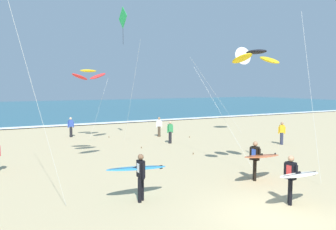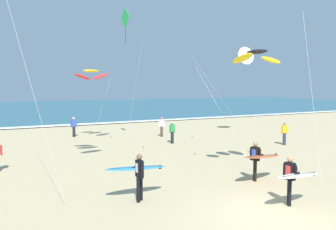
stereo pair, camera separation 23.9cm
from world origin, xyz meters
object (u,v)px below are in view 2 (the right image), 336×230
at_px(kite_delta_ivory_mid, 246,56).
at_px(bystander_green_top, 172,132).
at_px(surfer_third, 138,171).
at_px(bystander_yellow_top, 284,133).
at_px(surfer_trailing, 294,176).
at_px(kite_arc_golden_close, 91,75).
at_px(kite_arc_charcoal_distant, 257,57).
at_px(bystander_blue_top, 74,127).
at_px(kite_diamond_emerald_low, 126,21).
at_px(surfer_lead, 259,157).
at_px(bystander_white_top, 162,127).

xyz_separation_m(kite_delta_ivory_mid, bystander_green_top, (-7.46, -1.02, -5.77)).
distance_m(surfer_third, bystander_yellow_top, 14.44).
bearing_deg(surfer_trailing, kite_arc_golden_close, 98.76).
distance_m(kite_arc_charcoal_distant, kite_arc_golden_close, 13.52).
bearing_deg(bystander_blue_top, surfer_third, -93.55).
distance_m(kite_diamond_emerald_low, kite_arc_golden_close, 4.69).
height_order(bystander_blue_top, bystander_green_top, same).
bearing_deg(kite_arc_charcoal_distant, kite_arc_golden_close, 109.30).
height_order(kite_diamond_emerald_low, bystander_blue_top, kite_diamond_emerald_low).
bearing_deg(bystander_blue_top, kite_delta_ivory_mid, -22.08).
bearing_deg(kite_diamond_emerald_low, bystander_blue_top, 126.14).
xyz_separation_m(surfer_lead, bystander_yellow_top, (7.77, 5.98, -0.24)).
height_order(surfer_lead, kite_delta_ivory_mid, kite_delta_ivory_mid).
relative_size(kite_delta_ivory_mid, bystander_yellow_top, 4.62).
distance_m(kite_delta_ivory_mid, bystander_green_top, 9.49).
bearing_deg(bystander_yellow_top, surfer_trailing, -135.06).
height_order(kite_arc_golden_close, bystander_yellow_top, kite_arc_golden_close).
distance_m(surfer_third, kite_arc_charcoal_distant, 7.77).
distance_m(surfer_lead, bystander_yellow_top, 9.81).
relative_size(surfer_third, bystander_white_top, 1.46).
height_order(kite_delta_ivory_mid, kite_diamond_emerald_low, kite_diamond_emerald_low).
xyz_separation_m(surfer_lead, bystander_blue_top, (-4.47, 16.42, -0.24)).
bearing_deg(kite_delta_ivory_mid, kite_arc_golden_close, 166.68).
bearing_deg(bystander_white_top, surfer_trailing, -100.12).
bearing_deg(kite_arc_golden_close, bystander_white_top, -7.72).
distance_m(surfer_trailing, bystander_blue_top, 19.51).
height_order(kite_delta_ivory_mid, kite_arc_charcoal_distant, kite_delta_ivory_mid).
bearing_deg(kite_diamond_emerald_low, kite_arc_charcoal_distant, -78.06).
relative_size(surfer_lead, kite_arc_golden_close, 0.47).
relative_size(kite_diamond_emerald_low, bystander_blue_top, 6.12).
xyz_separation_m(kite_arc_charcoal_distant, bystander_yellow_top, (6.90, 4.73, -4.61)).
distance_m(kite_arc_charcoal_distant, bystander_white_top, 12.91).
bearing_deg(kite_arc_golden_close, bystander_green_top, -39.53).
height_order(surfer_trailing, bystander_white_top, surfer_trailing).
bearing_deg(bystander_yellow_top, bystander_blue_top, 139.54).
xyz_separation_m(surfer_lead, surfer_trailing, (-1.01, -2.78, -0.01)).
height_order(kite_arc_charcoal_distant, bystander_white_top, kite_arc_charcoal_distant).
relative_size(bystander_blue_top, bystander_yellow_top, 1.00).
bearing_deg(bystander_green_top, surfer_third, -123.86).
bearing_deg(kite_diamond_emerald_low, surfer_trailing, -88.26).
xyz_separation_m(surfer_trailing, bystander_white_top, (2.86, 16.05, -0.23)).
relative_size(surfer_trailing, bystander_green_top, 1.27).
bearing_deg(kite_arc_golden_close, kite_diamond_emerald_low, -38.52).
xyz_separation_m(kite_arc_golden_close, bystander_green_top, (4.74, -3.91, -4.11)).
xyz_separation_m(kite_diamond_emerald_low, bystander_blue_top, (-3.00, 4.11, -7.93)).
relative_size(bystander_yellow_top, bystander_green_top, 1.00).
bearing_deg(kite_delta_ivory_mid, bystander_blue_top, 157.92).
xyz_separation_m(bystander_white_top, bystander_green_top, (-0.71, -3.17, 0.00)).
bearing_deg(bystander_white_top, kite_diamond_emerald_low, -163.96).
height_order(kite_diamond_emerald_low, kite_arc_charcoal_distant, kite_diamond_emerald_low).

